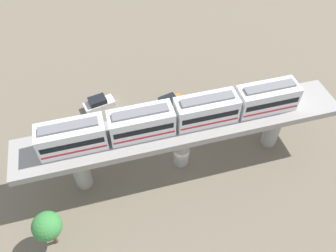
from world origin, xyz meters
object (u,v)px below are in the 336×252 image
(parked_car_white, at_px, (99,104))
(parked_car_orange, at_px, (169,103))
(tree_near_viaduct, at_px, (47,226))
(train, at_px, (174,116))

(parked_car_white, bearing_deg, parked_car_orange, -116.69)
(parked_car_white, xyz_separation_m, tree_near_viaduct, (-18.08, 6.81, 2.91))
(parked_car_orange, bearing_deg, train, 153.81)
(train, height_order, parked_car_orange, train)
(parked_car_orange, height_order, tree_near_viaduct, tree_near_viaduct)
(parked_car_white, xyz_separation_m, parked_car_orange, (-2.49, -9.42, 0.00))
(train, bearing_deg, parked_car_orange, -12.06)
(tree_near_viaduct, bearing_deg, parked_car_white, -20.65)
(parked_car_orange, xyz_separation_m, tree_near_viaduct, (-15.60, 16.24, 2.91))
(parked_car_white, relative_size, tree_near_viaduct, 0.88)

